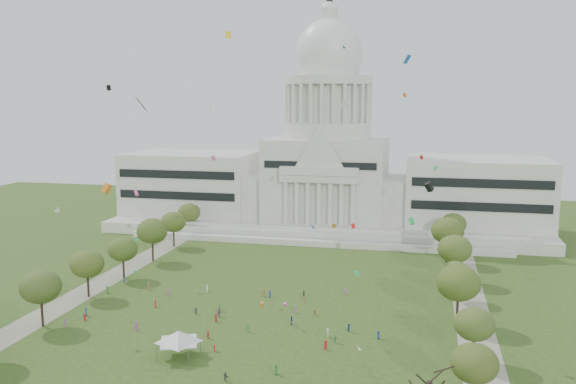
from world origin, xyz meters
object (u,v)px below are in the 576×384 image
(big_bare_tree, at_px, (430,377))
(person_0, at_px, (378,335))
(event_tent, at_px, (179,336))
(capitol, at_px, (328,170))

(big_bare_tree, relative_size, person_0, 7.46)
(event_tent, bearing_deg, big_bare_tree, -19.88)
(capitol, height_order, big_bare_tree, capitol)
(capitol, relative_size, person_0, 93.23)
(capitol, xyz_separation_m, person_0, (28.04, -107.49, -21.44))
(person_0, bearing_deg, event_tent, -100.92)
(event_tent, xyz_separation_m, person_0, (36.87, 17.17, -3.26))
(person_0, bearing_deg, capitol, 158.73)
(capitol, relative_size, event_tent, 13.01)
(big_bare_tree, height_order, event_tent, big_bare_tree)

